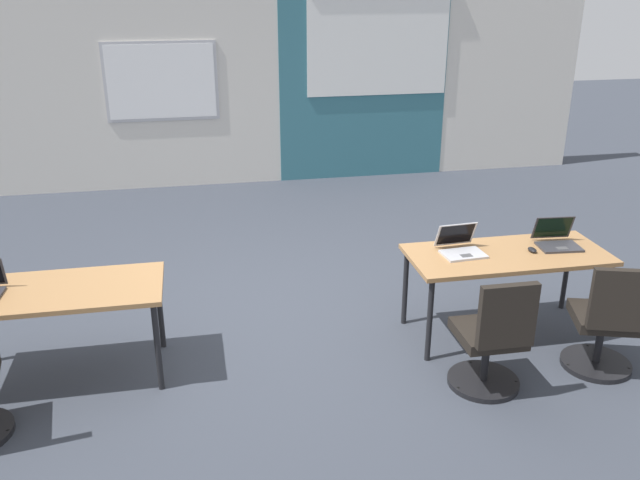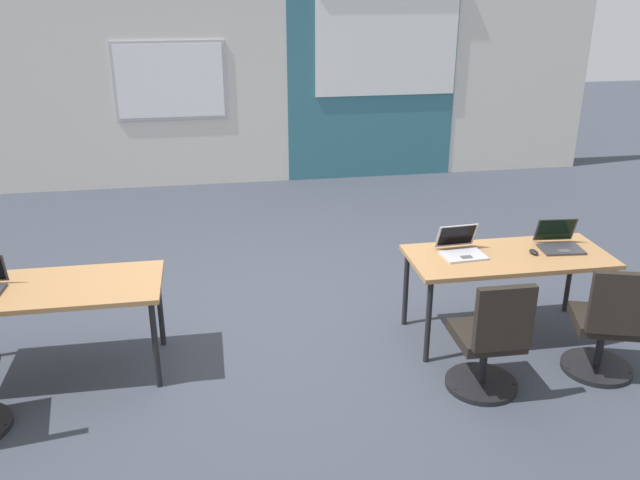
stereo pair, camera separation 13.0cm
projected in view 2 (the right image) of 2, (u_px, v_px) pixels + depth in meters
The scene contains 9 objects.
ground_plane at pixel (283, 317), 5.87m from camera, with size 24.00×24.00×0.00m.
back_wall_assembly at pixel (249, 81), 9.19m from camera, with size 10.00×0.27×2.80m.
desk_near_left at pixel (48, 294), 4.80m from camera, with size 1.60×0.70×0.72m.
desk_near_right at pixel (508, 262), 5.34m from camera, with size 1.60×0.70×0.72m.
laptop_near_right_end at pixel (559, 242), 5.43m from camera, with size 0.35×0.33×0.23m.
mouse_near_right_end at pixel (534, 252), 5.33m from camera, with size 0.06×0.10×0.03m.
chair_near_right_end at pixel (606, 331), 4.88m from camera, with size 0.55×0.60×0.92m.
laptop_near_right_inner at pixel (461, 248), 5.31m from camera, with size 0.35×0.34×0.22m.
chair_near_right_inner at pixel (489, 346), 4.68m from camera, with size 0.52×0.54×0.92m.
Camera 2 is at (-0.54, -5.18, 2.81)m, focal length 37.63 mm.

